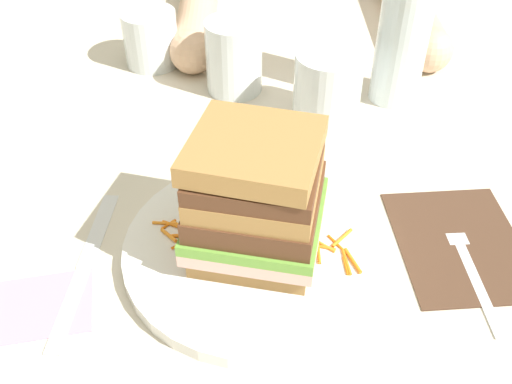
{
  "coord_description": "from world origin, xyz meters",
  "views": [
    {
      "loc": [
        0.01,
        -0.4,
        0.43
      ],
      "look_at": [
        0.02,
        0.02,
        0.05
      ],
      "focal_mm": 41.05,
      "sensor_mm": 36.0,
      "label": 1
    }
  ],
  "objects": [
    {
      "name": "ground_plane",
      "position": [
        0.0,
        0.0,
        0.0
      ],
      "size": [
        3.0,
        3.0,
        0.0
      ],
      "primitive_type": "plane",
      "color": "beige"
    },
    {
      "name": "main_plate",
      "position": [
        0.02,
        -0.01,
        0.01
      ],
      "size": [
        0.26,
        0.26,
        0.01
      ],
      "primitive_type": "cylinder",
      "color": "white",
      "rests_on": "ground_plane"
    },
    {
      "name": "sandwich",
      "position": [
        0.02,
        -0.01,
        0.07
      ],
      "size": [
        0.14,
        0.14,
        0.12
      ],
      "color": "#A87A42",
      "rests_on": "main_plate"
    },
    {
      "name": "carrot_shred_0",
      "position": [
        -0.07,
        0.02,
        0.02
      ],
      "size": [
        0.01,
        0.01,
        0.0
      ],
      "primitive_type": "cylinder",
      "rotation": [
        0.0,
        1.57,
        0.78
      ],
      "color": "orange",
      "rests_on": "main_plate"
    },
    {
      "name": "carrot_shred_1",
      "position": [
        -0.06,
        0.01,
        0.02
      ],
      "size": [
        0.02,
        0.02,
        0.0
      ],
      "primitive_type": "cylinder",
      "rotation": [
        0.0,
        1.57,
        5.54
      ],
      "color": "orange",
      "rests_on": "main_plate"
    },
    {
      "name": "carrot_shred_2",
      "position": [
        -0.05,
        -0.01,
        0.02
      ],
      "size": [
        0.02,
        0.02,
        0.0
      ],
      "primitive_type": "cylinder",
      "rotation": [
        0.0,
        1.57,
        3.8
      ],
      "color": "orange",
      "rests_on": "main_plate"
    },
    {
      "name": "carrot_shred_3",
      "position": [
        -0.08,
        0.02,
        0.02
      ],
      "size": [
        0.02,
        0.01,
        0.0
      ],
      "primitive_type": "cylinder",
      "rotation": [
        0.0,
        1.57,
        3.05
      ],
      "color": "orange",
      "rests_on": "main_plate"
    },
    {
      "name": "carrot_shred_4",
      "position": [
        -0.07,
        -0.0,
        0.02
      ],
      "size": [
        0.02,
        0.02,
        0.0
      ],
      "primitive_type": "cylinder",
      "rotation": [
        0.0,
        1.57,
        2.34
      ],
      "color": "orange",
      "rests_on": "main_plate"
    },
    {
      "name": "carrot_shred_5",
      "position": [
        -0.06,
        0.01,
        0.02
      ],
      "size": [
        0.03,
        0.01,
        0.0
      ],
      "primitive_type": "cylinder",
      "rotation": [
        0.0,
        1.57,
        2.72
      ],
      "color": "orange",
      "rests_on": "main_plate"
    },
    {
      "name": "carrot_shred_6",
      "position": [
        -0.05,
        -0.02,
        0.02
      ],
      "size": [
        0.01,
        0.02,
        0.0
      ],
      "primitive_type": "cylinder",
      "rotation": [
        0.0,
        1.57,
        5.17
      ],
      "color": "orange",
      "rests_on": "main_plate"
    },
    {
      "name": "carrot_shred_7",
      "position": [
        -0.05,
        -0.0,
        0.02
      ],
      "size": [
        0.03,
        0.01,
        0.0
      ],
      "primitive_type": "cylinder",
      "rotation": [
        0.0,
        1.57,
        0.06
      ],
      "color": "orange",
      "rests_on": "main_plate"
    },
    {
      "name": "carrot_shred_8",
      "position": [
        0.1,
        -0.01,
        0.02
      ],
      "size": [
        0.02,
        0.02,
        0.0
      ],
      "primitive_type": "cylinder",
      "rotation": [
        0.0,
        1.57,
        0.82
      ],
      "color": "orange",
      "rests_on": "main_plate"
    },
    {
      "name": "carrot_shred_9",
      "position": [
        0.1,
        -0.04,
        0.02
      ],
      "size": [
        0.01,
        0.03,
        0.0
      ],
      "primitive_type": "cylinder",
      "rotation": [
        0.0,
        1.57,
        1.68
      ],
      "color": "orange",
      "rests_on": "main_plate"
    },
    {
      "name": "carrot_shred_10",
      "position": [
        0.08,
        -0.02,
        0.02
      ],
      "size": [
        0.02,
        0.01,
        0.0
      ],
      "primitive_type": "cylinder",
      "rotation": [
        0.0,
        1.57,
        5.97
      ],
      "color": "orange",
      "rests_on": "main_plate"
    },
    {
      "name": "carrot_shred_11",
      "position": [
        0.08,
        -0.02,
        0.02
      ],
      "size": [
        0.0,
        0.03,
        0.0
      ],
      "primitive_type": "cylinder",
      "rotation": [
        0.0,
        1.57,
        1.55
      ],
      "color": "orange",
      "rests_on": "main_plate"
    },
    {
      "name": "carrot_shred_12",
      "position": [
        0.11,
        -0.04,
        0.02
      ],
      "size": [
        0.01,
        0.03,
        0.0
      ],
      "primitive_type": "cylinder",
      "rotation": [
        0.0,
        1.57,
        5.05
      ],
      "color": "orange",
      "rests_on": "main_plate"
    },
    {
      "name": "carrot_shred_13",
      "position": [
        0.1,
        -0.04,
        0.02
      ],
      "size": [
        0.0,
        0.02,
        0.0
      ],
      "primitive_type": "cylinder",
      "rotation": [
        0.0,
        1.57,
        1.63
      ],
      "color": "orange",
      "rests_on": "main_plate"
    },
    {
      "name": "carrot_shred_14",
      "position": [
        0.09,
        -0.01,
        0.02
      ],
      "size": [
        0.02,
        0.03,
        0.0
      ],
      "primitive_type": "cylinder",
      "rotation": [
        0.0,
        1.57,
        2.13
      ],
      "color": "orange",
      "rests_on": "main_plate"
    },
    {
      "name": "carrot_shred_15",
      "position": [
        0.08,
        -0.01,
        0.02
      ],
      "size": [
        0.03,
        0.02,
        0.0
      ],
      "primitive_type": "cylinder",
      "rotation": [
        0.0,
        1.57,
        2.43
      ],
      "color": "orange",
      "rests_on": "main_plate"
    },
    {
      "name": "napkin_dark",
      "position": [
        0.22,
        -0.0,
        0.0
      ],
      "size": [
        0.13,
        0.16,
        0.0
      ],
      "primitive_type": "cube",
      "rotation": [
        0.0,
        0.0,
        0.06
      ],
      "color": "#4C3323",
      "rests_on": "ground_plane"
    },
    {
      "name": "fork",
      "position": [
        0.22,
        -0.02,
        0.0
      ],
      "size": [
        0.02,
        0.17,
        0.0
      ],
      "color": "silver",
      "rests_on": "napkin_dark"
    },
    {
      "name": "knife",
      "position": [
        -0.15,
        -0.03,
        0.0
      ],
      "size": [
        0.03,
        0.2,
        0.0
      ],
      "color": "silver",
      "rests_on": "ground_plane"
    },
    {
      "name": "juice_glass",
      "position": [
        0.11,
        0.22,
        0.04
      ],
      "size": [
        0.08,
        0.08,
        0.09
      ],
      "color": "white",
      "rests_on": "ground_plane"
    },
    {
      "name": "water_bottle",
      "position": [
        0.2,
        0.27,
        0.14
      ],
      "size": [
        0.06,
        0.06,
        0.3
      ],
      "color": "silver",
      "rests_on": "ground_plane"
    },
    {
      "name": "empty_tumbler_0",
      "position": [
        -0.01,
        0.3,
        0.05
      ],
      "size": [
        0.07,
        0.07,
        0.1
      ],
      "primitive_type": "cylinder",
      "color": "silver",
      "rests_on": "ground_plane"
    },
    {
      "name": "empty_tumbler_1",
      "position": [
        -0.13,
        0.37,
        0.04
      ],
      "size": [
        0.08,
        0.08,
        0.08
      ],
      "primitive_type": "cylinder",
      "color": "silver",
      "rests_on": "ground_plane"
    },
    {
      "name": "napkin_pink",
      "position": [
        -0.18,
        -0.07,
        0.0
      ],
      "size": [
        0.11,
        0.09,
        0.0
      ],
      "primitive_type": "cube",
      "rotation": [
        0.0,
        0.0,
        0.19
      ],
      "color": "pink",
      "rests_on": "ground_plane"
    }
  ]
}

